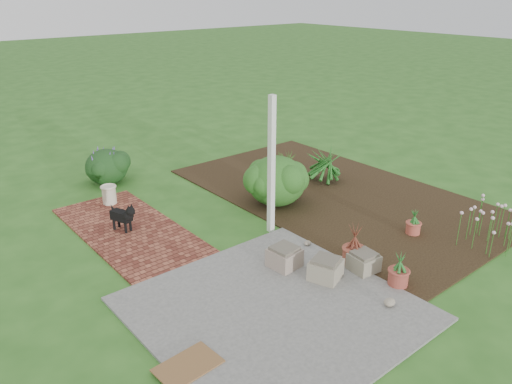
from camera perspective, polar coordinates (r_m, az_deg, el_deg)
ground at (r=8.92m, az=0.65°, el=-5.23°), size 80.00×80.00×0.00m
concrete_patio at (r=7.08m, az=2.07°, el=-13.18°), size 3.50×3.50×0.04m
brick_path at (r=9.44m, az=-14.30°, el=-4.21°), size 1.60×3.50×0.04m
garden_bed at (r=10.84m, az=9.08°, el=-0.24°), size 4.00×7.00×0.03m
veranda_post at (r=8.67m, az=1.77°, el=2.94°), size 0.10×0.10×2.50m
stone_trough_near at (r=8.00m, az=12.20°, el=-7.87°), size 0.43×0.43×0.26m
stone_trough_mid at (r=7.94m, az=3.26°, el=-7.51°), size 0.47×0.47×0.29m
stone_trough_far at (r=7.69m, az=7.96°, el=-8.79°), size 0.56×0.56×0.29m
coir_doormat at (r=6.21m, az=-7.79°, el=-19.07°), size 0.77×0.52×0.02m
black_dog at (r=9.26m, az=-14.94°, el=-2.59°), size 0.32×0.57×0.51m
cream_ceramic_urn at (r=10.55m, az=-16.43°, el=-0.30°), size 0.32×0.32×0.37m
evergreen_shrub at (r=10.07m, az=2.36°, el=1.43°), size 1.58×1.58×1.01m
agapanthus_clump_back at (r=11.33m, az=7.80°, el=3.51°), size 1.35×1.35×0.95m
agapanthus_clump_front at (r=11.63m, az=3.28°, el=3.51°), size 0.99×0.99×0.69m
pink_flower_patch at (r=9.39m, az=25.26°, el=-3.50°), size 1.27×1.27×0.70m
terracotta_pot_bronze at (r=8.16m, az=11.08°, el=-7.16°), size 0.35×0.35×0.28m
terracotta_pot_small_left at (r=9.40m, az=17.52°, el=-3.92°), size 0.33×0.33×0.21m
terracotta_pot_small_right at (r=7.78m, az=15.95°, el=-9.36°), size 0.36×0.36×0.25m
purple_flowering_bush at (r=11.75m, az=-16.71°, el=2.90°), size 1.22×1.22×0.80m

